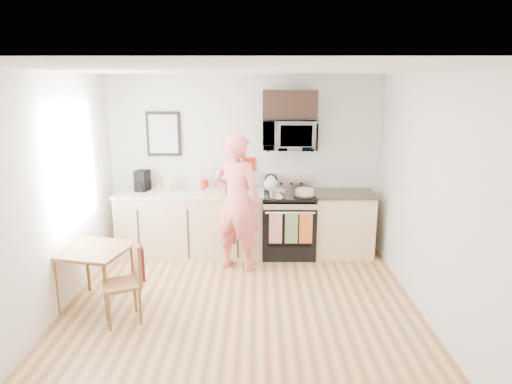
{
  "coord_description": "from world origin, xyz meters",
  "views": [
    {
      "loc": [
        0.19,
        -4.41,
        2.49
      ],
      "look_at": [
        0.16,
        1.0,
        1.18
      ],
      "focal_mm": 32.0,
      "sensor_mm": 36.0,
      "label": 1
    }
  ],
  "objects_px": {
    "chair": "(133,270)",
    "person": "(237,202)",
    "cake": "(305,193)",
    "dining_table": "(94,255)",
    "range": "(288,226)",
    "microwave": "(289,135)"
  },
  "relations": [
    {
      "from": "chair",
      "to": "person",
      "type": "bearing_deg",
      "value": 29.38
    },
    {
      "from": "cake",
      "to": "dining_table",
      "type": "bearing_deg",
      "value": -149.73
    },
    {
      "from": "chair",
      "to": "dining_table",
      "type": "bearing_deg",
      "value": 124.58
    },
    {
      "from": "range",
      "to": "microwave",
      "type": "relative_size",
      "value": 1.53
    },
    {
      "from": "range",
      "to": "person",
      "type": "distance_m",
      "value": 1.02
    },
    {
      "from": "dining_table",
      "to": "chair",
      "type": "xyz_separation_m",
      "value": [
        0.52,
        -0.32,
        -0.04
      ]
    },
    {
      "from": "range",
      "to": "person",
      "type": "height_order",
      "value": "person"
    },
    {
      "from": "range",
      "to": "dining_table",
      "type": "relative_size",
      "value": 1.53
    },
    {
      "from": "person",
      "to": "cake",
      "type": "bearing_deg",
      "value": -135.13
    },
    {
      "from": "microwave",
      "to": "cake",
      "type": "distance_m",
      "value": 0.85
    },
    {
      "from": "person",
      "to": "cake",
      "type": "height_order",
      "value": "person"
    },
    {
      "from": "person",
      "to": "chair",
      "type": "height_order",
      "value": "person"
    },
    {
      "from": "range",
      "to": "microwave",
      "type": "height_order",
      "value": "microwave"
    },
    {
      "from": "microwave",
      "to": "range",
      "type": "bearing_deg",
      "value": -89.94
    },
    {
      "from": "microwave",
      "to": "person",
      "type": "height_order",
      "value": "microwave"
    },
    {
      "from": "microwave",
      "to": "dining_table",
      "type": "height_order",
      "value": "microwave"
    },
    {
      "from": "chair",
      "to": "cake",
      "type": "height_order",
      "value": "cake"
    },
    {
      "from": "microwave",
      "to": "cake",
      "type": "height_order",
      "value": "microwave"
    },
    {
      "from": "cake",
      "to": "microwave",
      "type": "bearing_deg",
      "value": 130.45
    },
    {
      "from": "microwave",
      "to": "cake",
      "type": "bearing_deg",
      "value": -49.55
    },
    {
      "from": "range",
      "to": "microwave",
      "type": "bearing_deg",
      "value": 90.06
    },
    {
      "from": "dining_table",
      "to": "cake",
      "type": "bearing_deg",
      "value": 30.27
    }
  ]
}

